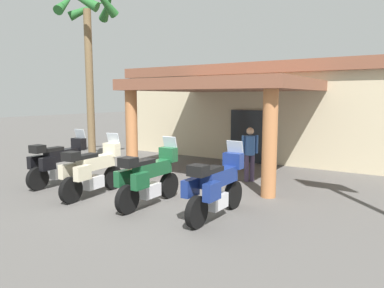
{
  "coord_description": "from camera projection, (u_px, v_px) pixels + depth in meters",
  "views": [
    {
      "loc": [
        5.9,
        -7.02,
        2.62
      ],
      "look_at": [
        -0.08,
        1.89,
        1.2
      ],
      "focal_mm": 33.45,
      "sensor_mm": 36.0,
      "label": 1
    }
  ],
  "objects": [
    {
      "name": "ground_plane",
      "position": [
        154.0,
        197.0,
        9.38
      ],
      "size": [
        80.0,
        80.0,
        0.0
      ],
      "primitive_type": "plane",
      "color": "#514F4C"
    },
    {
      "name": "motel_building",
      "position": [
        279.0,
        110.0,
        16.69
      ],
      "size": [
        13.36,
        11.71,
        3.96
      ],
      "rotation": [
        0.0,
        0.0,
        0.02
      ],
      "color": "beige",
      "rests_on": "ground_plane"
    },
    {
      "name": "motorcycle_black",
      "position": [
        59.0,
        162.0,
        10.65
      ],
      "size": [
        0.73,
        2.21,
        1.61
      ],
      "rotation": [
        0.0,
        0.0,
        1.63
      ],
      "color": "black",
      "rests_on": "ground_plane"
    },
    {
      "name": "motorcycle_cream",
      "position": [
        92.0,
        170.0,
        9.43
      ],
      "size": [
        0.74,
        2.21,
        1.61
      ],
      "rotation": [
        0.0,
        0.0,
        1.66
      ],
      "color": "black",
      "rests_on": "ground_plane"
    },
    {
      "name": "motorcycle_green",
      "position": [
        149.0,
        177.0,
        8.59
      ],
      "size": [
        0.7,
        2.21,
        1.61
      ],
      "rotation": [
        0.0,
        0.0,
        1.58
      ],
      "color": "black",
      "rests_on": "ground_plane"
    },
    {
      "name": "motorcycle_blue",
      "position": [
        216.0,
        186.0,
        7.71
      ],
      "size": [
        0.7,
        2.21,
        1.61
      ],
      "rotation": [
        0.0,
        0.0,
        1.56
      ],
      "color": "black",
      "rests_on": "ground_plane"
    },
    {
      "name": "pedestrian",
      "position": [
        250.0,
        150.0,
        11.04
      ],
      "size": [
        0.41,
        0.39,
        1.69
      ],
      "rotation": [
        0.0,
        0.0,
        5.46
      ],
      "color": "#3F334C",
      "rests_on": "ground_plane"
    },
    {
      "name": "palm_tree_roadside",
      "position": [
        89.0,
        30.0,
        13.26
      ],
      "size": [
        2.4,
        2.47,
        6.75
      ],
      "color": "brown",
      "rests_on": "ground_plane"
    }
  ]
}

